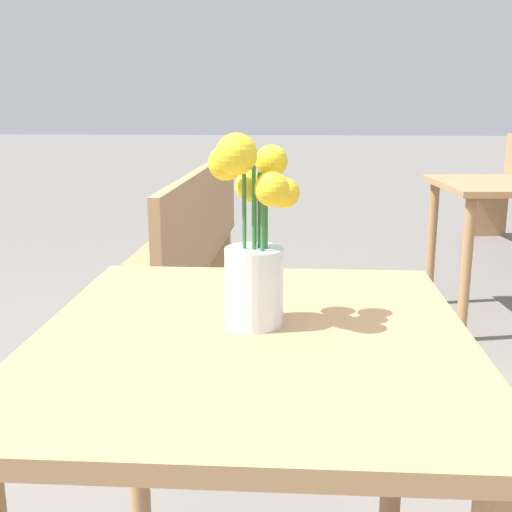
{
  "coord_description": "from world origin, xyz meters",
  "views": [
    {
      "loc": [
        0.07,
        -1.03,
        1.12
      ],
      "look_at": [
        0.0,
        0.03,
        0.86
      ],
      "focal_mm": 45.0,
      "sensor_mm": 36.0,
      "label": 1
    }
  ],
  "objects_px": {
    "table_front": "(253,394)",
    "flower_vase": "(255,250)",
    "table_back": "(508,208)",
    "bench_middle": "(186,255)"
  },
  "relations": [
    {
      "from": "table_front",
      "to": "flower_vase",
      "type": "distance_m",
      "value": 0.25
    },
    {
      "from": "flower_vase",
      "to": "table_back",
      "type": "relative_size",
      "value": 0.44
    },
    {
      "from": "table_front",
      "to": "table_back",
      "type": "xyz_separation_m",
      "value": [
        1.14,
        2.22,
        -0.03
      ]
    },
    {
      "from": "table_front",
      "to": "flower_vase",
      "type": "height_order",
      "value": "flower_vase"
    },
    {
      "from": "flower_vase",
      "to": "table_front",
      "type": "bearing_deg",
      "value": -92.77
    },
    {
      "from": "flower_vase",
      "to": "table_back",
      "type": "xyz_separation_m",
      "value": [
        1.13,
        2.19,
        -0.28
      ]
    },
    {
      "from": "flower_vase",
      "to": "table_back",
      "type": "distance_m",
      "value": 2.49
    },
    {
      "from": "bench_middle",
      "to": "table_back",
      "type": "distance_m",
      "value": 1.65
    },
    {
      "from": "table_back",
      "to": "flower_vase",
      "type": "bearing_deg",
      "value": -117.33
    },
    {
      "from": "table_front",
      "to": "flower_vase",
      "type": "bearing_deg",
      "value": 87.23
    }
  ]
}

